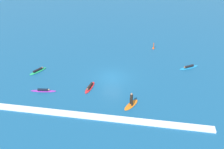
% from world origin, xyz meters
% --- Properties ---
extents(ground_plane, '(120.00, 120.00, 0.00)m').
position_xyz_m(ground_plane, '(0.00, 0.00, 0.00)').
color(ground_plane, '#195684').
rests_on(ground_plane, ground).
extents(surfer_on_red_board, '(1.05, 2.97, 0.41)m').
position_xyz_m(surfer_on_red_board, '(-2.42, -3.00, 0.14)').
color(surfer_on_red_board, red).
rests_on(surfer_on_red_board, ground_plane).
extents(surfer_on_orange_board, '(1.86, 2.66, 1.70)m').
position_xyz_m(surfer_on_orange_board, '(3.23, -5.79, 0.42)').
color(surfer_on_orange_board, orange).
rests_on(surfer_on_orange_board, ground_plane).
extents(surfer_on_green_board, '(2.01, 2.85, 0.42)m').
position_xyz_m(surfer_on_green_board, '(-10.80, -0.04, 0.14)').
color(surfer_on_green_board, '#23B266').
rests_on(surfer_on_green_board, ground_plane).
extents(surfer_on_blue_board, '(3.13, 2.45, 0.43)m').
position_xyz_m(surfer_on_blue_board, '(10.72, 4.60, 0.14)').
color(surfer_on_blue_board, '#1E8CD1').
rests_on(surfer_on_blue_board, ground_plane).
extents(surfer_on_purple_board, '(3.31, 0.98, 0.38)m').
position_xyz_m(surfer_on_purple_board, '(-8.05, -4.72, 0.13)').
color(surfer_on_purple_board, purple).
rests_on(surfer_on_purple_board, ground_plane).
extents(marker_buoy, '(0.38, 0.38, 1.20)m').
position_xyz_m(marker_buoy, '(5.40, 10.49, 0.21)').
color(marker_buoy, '#E55119').
rests_on(marker_buoy, ground_plane).
extents(wave_crest, '(24.39, 0.90, 0.18)m').
position_xyz_m(wave_crest, '(0.00, -8.62, 0.09)').
color(wave_crest, white).
rests_on(wave_crest, ground_plane).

